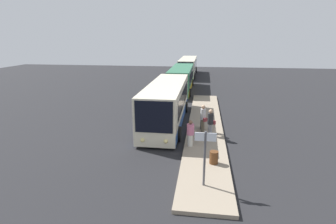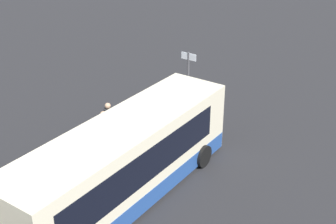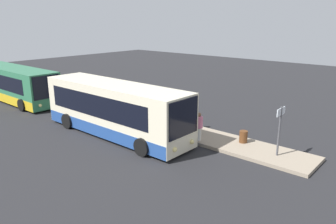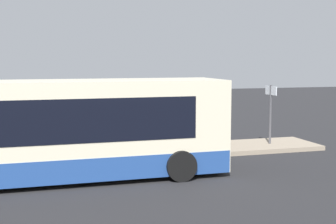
{
  "view_description": "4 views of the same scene",
  "coord_description": "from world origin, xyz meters",
  "px_view_note": "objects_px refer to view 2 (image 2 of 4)",
  "views": [
    {
      "loc": [
        18.26,
        2.6,
        6.38
      ],
      "look_at": [
        2.97,
        0.5,
        1.92
      ],
      "focal_mm": 28.0,
      "sensor_mm": 36.0,
      "label": 1
    },
    {
      "loc": [
        -11.44,
        -9.54,
        10.67
      ],
      "look_at": [
        2.97,
        0.5,
        1.92
      ],
      "focal_mm": 50.0,
      "sensor_mm": 36.0,
      "label": 2
    },
    {
      "loc": [
        13.79,
        -12.01,
        6.63
      ],
      "look_at": [
        2.97,
        0.5,
        1.92
      ],
      "focal_mm": 35.0,
      "sensor_mm": 36.0,
      "label": 3
    },
    {
      "loc": [
        -1.51,
        -14.57,
        3.69
      ],
      "look_at": [
        2.97,
        0.5,
        1.92
      ],
      "focal_mm": 50.0,
      "sensor_mm": 36.0,
      "label": 4
    }
  ],
  "objects_px": {
    "passenger_boarding": "(154,114)",
    "passenger_waiting": "(104,129)",
    "bus_lead": "(124,163)",
    "passenger_with_bags": "(108,120)",
    "suitcase": "(98,149)",
    "trash_bin": "(158,102)",
    "sign_post": "(188,68)"
  },
  "relations": [
    {
      "from": "bus_lead",
      "to": "passenger_waiting",
      "type": "bearing_deg",
      "value": 54.21
    },
    {
      "from": "passenger_boarding",
      "to": "passenger_with_bags",
      "type": "relative_size",
      "value": 0.89
    },
    {
      "from": "passenger_boarding",
      "to": "passenger_waiting",
      "type": "height_order",
      "value": "passenger_waiting"
    },
    {
      "from": "passenger_with_bags",
      "to": "bus_lead",
      "type": "bearing_deg",
      "value": -173.44
    },
    {
      "from": "bus_lead",
      "to": "passenger_boarding",
      "type": "xyz_separation_m",
      "value": [
        4.6,
        2.05,
        -0.5
      ]
    },
    {
      "from": "passenger_with_bags",
      "to": "trash_bin",
      "type": "relative_size",
      "value": 2.74
    },
    {
      "from": "suitcase",
      "to": "sign_post",
      "type": "xyz_separation_m",
      "value": [
        7.3,
        0.18,
        1.28
      ]
    },
    {
      "from": "passenger_boarding",
      "to": "passenger_waiting",
      "type": "bearing_deg",
      "value": 64.02
    },
    {
      "from": "passenger_boarding",
      "to": "passenger_with_bags",
      "type": "xyz_separation_m",
      "value": [
        -1.82,
        1.19,
        0.13
      ]
    },
    {
      "from": "passenger_boarding",
      "to": "sign_post",
      "type": "height_order",
      "value": "sign_post"
    },
    {
      "from": "bus_lead",
      "to": "trash_bin",
      "type": "bearing_deg",
      "value": 26.78
    },
    {
      "from": "passenger_with_bags",
      "to": "trash_bin",
      "type": "xyz_separation_m",
      "value": [
        3.87,
        0.12,
        -0.64
      ]
    },
    {
      "from": "bus_lead",
      "to": "passenger_boarding",
      "type": "height_order",
      "value": "bus_lead"
    },
    {
      "from": "suitcase",
      "to": "sign_post",
      "type": "distance_m",
      "value": 7.42
    },
    {
      "from": "sign_post",
      "to": "suitcase",
      "type": "bearing_deg",
      "value": -178.6
    },
    {
      "from": "suitcase",
      "to": "trash_bin",
      "type": "relative_size",
      "value": 1.27
    },
    {
      "from": "bus_lead",
      "to": "suitcase",
      "type": "distance_m",
      "value": 3.23
    },
    {
      "from": "passenger_with_bags",
      "to": "sign_post",
      "type": "distance_m",
      "value": 6.03
    },
    {
      "from": "passenger_boarding",
      "to": "passenger_waiting",
      "type": "xyz_separation_m",
      "value": [
        -2.61,
        0.71,
        0.18
      ]
    },
    {
      "from": "bus_lead",
      "to": "passenger_with_bags",
      "type": "relative_size",
      "value": 5.81
    },
    {
      "from": "passenger_waiting",
      "to": "passenger_with_bags",
      "type": "height_order",
      "value": "passenger_waiting"
    },
    {
      "from": "passenger_boarding",
      "to": "bus_lead",
      "type": "bearing_deg",
      "value": 103.14
    },
    {
      "from": "passenger_boarding",
      "to": "trash_bin",
      "type": "height_order",
      "value": "passenger_boarding"
    },
    {
      "from": "bus_lead",
      "to": "suitcase",
      "type": "height_order",
      "value": "bus_lead"
    },
    {
      "from": "passenger_boarding",
      "to": "suitcase",
      "type": "xyz_separation_m",
      "value": [
        -3.14,
        0.64,
        -0.54
      ]
    },
    {
      "from": "passenger_boarding",
      "to": "trash_bin",
      "type": "distance_m",
      "value": 2.48
    },
    {
      "from": "passenger_with_bags",
      "to": "suitcase",
      "type": "distance_m",
      "value": 1.58
    },
    {
      "from": "passenger_waiting",
      "to": "sign_post",
      "type": "height_order",
      "value": "sign_post"
    },
    {
      "from": "trash_bin",
      "to": "sign_post",
      "type": "bearing_deg",
      "value": -13.13
    },
    {
      "from": "suitcase",
      "to": "bus_lead",
      "type": "bearing_deg",
      "value": -118.56
    },
    {
      "from": "passenger_with_bags",
      "to": "passenger_waiting",
      "type": "bearing_deg",
      "value": 168.45
    },
    {
      "from": "bus_lead",
      "to": "passenger_waiting",
      "type": "distance_m",
      "value": 3.41
    }
  ]
}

